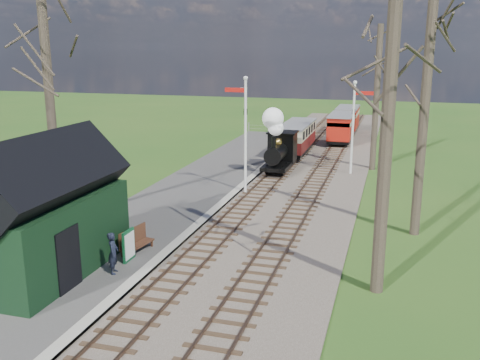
{
  "coord_description": "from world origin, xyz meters",
  "views": [
    {
      "loc": [
        6.71,
        -10.45,
        7.65
      ],
      "look_at": [
        -0.06,
        12.79,
        1.6
      ],
      "focal_mm": 40.0,
      "sensor_mm": 36.0,
      "label": 1
    }
  ],
  "objects_px": {
    "station_shed": "(44,213)",
    "locomotive": "(279,144)",
    "bench": "(135,240)",
    "coach": "(297,137)",
    "red_carriage_a": "(341,128)",
    "sign_board": "(129,245)",
    "person": "(113,253)",
    "semaphore_near": "(244,127)",
    "semaphore_far": "(354,121)",
    "red_carriage_b": "(347,119)"
  },
  "relations": [
    {
      "from": "semaphore_far",
      "to": "person",
      "type": "bearing_deg",
      "value": -110.26
    },
    {
      "from": "semaphore_near",
      "to": "sign_board",
      "type": "bearing_deg",
      "value": -97.36
    },
    {
      "from": "station_shed",
      "to": "coach",
      "type": "height_order",
      "value": "station_shed"
    },
    {
      "from": "coach",
      "to": "bench",
      "type": "relative_size",
      "value": 3.98
    },
    {
      "from": "semaphore_far",
      "to": "sign_board",
      "type": "xyz_separation_m",
      "value": [
        -6.48,
        -16.37,
        -2.58
      ]
    },
    {
      "from": "person",
      "to": "sign_board",
      "type": "bearing_deg",
      "value": -16.17
    },
    {
      "from": "station_shed",
      "to": "bench",
      "type": "bearing_deg",
      "value": 51.76
    },
    {
      "from": "semaphore_near",
      "to": "red_carriage_b",
      "type": "relative_size",
      "value": 1.36
    },
    {
      "from": "semaphore_near",
      "to": "bench",
      "type": "relative_size",
      "value": 3.82
    },
    {
      "from": "coach",
      "to": "red_carriage_b",
      "type": "relative_size",
      "value": 1.41
    },
    {
      "from": "station_shed",
      "to": "bench",
      "type": "height_order",
      "value": "station_shed"
    },
    {
      "from": "locomotive",
      "to": "red_carriage_a",
      "type": "bearing_deg",
      "value": 77.18
    },
    {
      "from": "red_carriage_b",
      "to": "station_shed",
      "type": "bearing_deg",
      "value": -101.47
    },
    {
      "from": "semaphore_far",
      "to": "red_carriage_b",
      "type": "height_order",
      "value": "semaphore_far"
    },
    {
      "from": "semaphore_far",
      "to": "bench",
      "type": "xyz_separation_m",
      "value": [
        -6.7,
        -15.5,
        -2.73
      ]
    },
    {
      "from": "locomotive",
      "to": "station_shed",
      "type": "bearing_deg",
      "value": -104.13
    },
    {
      "from": "locomotive",
      "to": "sign_board",
      "type": "height_order",
      "value": "locomotive"
    },
    {
      "from": "person",
      "to": "locomotive",
      "type": "bearing_deg",
      "value": -24.41
    },
    {
      "from": "sign_board",
      "to": "red_carriage_a",
      "type": "bearing_deg",
      "value": 80.06
    },
    {
      "from": "red_carriage_b",
      "to": "bench",
      "type": "relative_size",
      "value": 2.82
    },
    {
      "from": "red_carriage_a",
      "to": "locomotive",
      "type": "bearing_deg",
      "value": -102.82
    },
    {
      "from": "bench",
      "to": "coach",
      "type": "bearing_deg",
      "value": 83.55
    },
    {
      "from": "sign_board",
      "to": "person",
      "type": "bearing_deg",
      "value": -88.92
    },
    {
      "from": "bench",
      "to": "person",
      "type": "bearing_deg",
      "value": -83.18
    },
    {
      "from": "station_shed",
      "to": "person",
      "type": "bearing_deg",
      "value": 12.61
    },
    {
      "from": "locomotive",
      "to": "sign_board",
      "type": "relative_size",
      "value": 3.54
    },
    {
      "from": "semaphore_far",
      "to": "bench",
      "type": "bearing_deg",
      "value": -113.38
    },
    {
      "from": "station_shed",
      "to": "semaphore_near",
      "type": "distance_m",
      "value": 12.58
    },
    {
      "from": "red_carriage_a",
      "to": "red_carriage_b",
      "type": "relative_size",
      "value": 1.0
    },
    {
      "from": "red_carriage_a",
      "to": "semaphore_near",
      "type": "bearing_deg",
      "value": -101.54
    },
    {
      "from": "red_carriage_a",
      "to": "person",
      "type": "bearing_deg",
      "value": -99.5
    },
    {
      "from": "locomotive",
      "to": "bench",
      "type": "xyz_separation_m",
      "value": [
        -2.32,
        -14.53,
        -1.27
      ]
    },
    {
      "from": "semaphore_near",
      "to": "person",
      "type": "xyz_separation_m",
      "value": [
        -1.32,
        -11.51,
        -2.7
      ]
    },
    {
      "from": "coach",
      "to": "bench",
      "type": "height_order",
      "value": "coach"
    },
    {
      "from": "red_carriage_a",
      "to": "red_carriage_b",
      "type": "height_order",
      "value": "same"
    },
    {
      "from": "station_shed",
      "to": "locomotive",
      "type": "distance_m",
      "value": 17.56
    },
    {
      "from": "sign_board",
      "to": "bench",
      "type": "xyz_separation_m",
      "value": [
        -0.22,
        0.87,
        -0.15
      ]
    },
    {
      "from": "red_carriage_a",
      "to": "red_carriage_b",
      "type": "bearing_deg",
      "value": 90.0
    },
    {
      "from": "red_carriage_a",
      "to": "sign_board",
      "type": "height_order",
      "value": "red_carriage_a"
    },
    {
      "from": "locomotive",
      "to": "coach",
      "type": "relative_size",
      "value": 0.63
    },
    {
      "from": "semaphore_near",
      "to": "person",
      "type": "relative_size",
      "value": 4.31
    },
    {
      "from": "coach",
      "to": "semaphore_near",
      "type": "bearing_deg",
      "value": -93.97
    },
    {
      "from": "red_carriage_a",
      "to": "bench",
      "type": "bearing_deg",
      "value": -100.73
    },
    {
      "from": "sign_board",
      "to": "semaphore_far",
      "type": "bearing_deg",
      "value": 68.4
    },
    {
      "from": "locomotive",
      "to": "person",
      "type": "distance_m",
      "value": 16.69
    },
    {
      "from": "semaphore_near",
      "to": "semaphore_far",
      "type": "height_order",
      "value": "semaphore_near"
    },
    {
      "from": "station_shed",
      "to": "semaphore_near",
      "type": "height_order",
      "value": "semaphore_near"
    },
    {
      "from": "person",
      "to": "semaphore_near",
      "type": "bearing_deg",
      "value": -23.79
    },
    {
      "from": "bench",
      "to": "person",
      "type": "xyz_separation_m",
      "value": [
        0.24,
        -2.01,
        0.3
      ]
    },
    {
      "from": "sign_board",
      "to": "bench",
      "type": "distance_m",
      "value": 0.91
    }
  ]
}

